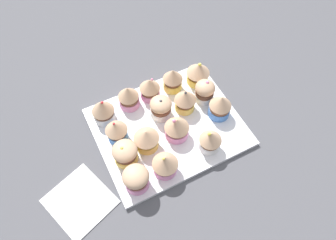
{
  "coord_description": "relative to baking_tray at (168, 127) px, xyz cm",
  "views": [
    {
      "loc": [
        -19.88,
        -39.0,
        74.73
      ],
      "look_at": [
        0.0,
        0.0,
        4.2
      ],
      "focal_mm": 33.71,
      "sensor_mm": 36.0,
      "label": 1
    }
  ],
  "objects": [
    {
      "name": "ground_plane",
      "position": [
        0.0,
        0.0,
        -2.1
      ],
      "size": [
        180.0,
        180.0,
        3.0
      ],
      "primitive_type": "cube",
      "color": "#4C4C51"
    },
    {
      "name": "baking_tray",
      "position": [
        0.0,
        0.0,
        0.0
      ],
      "size": [
        38.27,
        31.25,
        1.2
      ],
      "color": "silver",
      "rests_on": "ground_plane"
    },
    {
      "name": "cupcake_0",
      "position": [
        -14.17,
        -11.33,
        4.14
      ],
      "size": [
        6.36,
        6.36,
        6.78
      ],
      "color": "pink",
      "rests_on": "baking_tray"
    },
    {
      "name": "cupcake_1",
      "position": [
        -6.45,
        -11.13,
        4.41
      ],
      "size": [
        6.44,
        6.44,
        7.4
      ],
      "color": "pink",
      "rests_on": "baking_tray"
    },
    {
      "name": "cupcake_2",
      "position": [
        6.54,
        -10.53,
        4.32
      ],
      "size": [
        5.75,
        5.75,
        7.39
      ],
      "color": "white",
      "rests_on": "baking_tray"
    },
    {
      "name": "cupcake_3",
      "position": [
        -13.85,
        -3.93,
        3.86
      ],
      "size": [
        6.38,
        6.38,
        6.57
      ],
      "color": "#EFC651",
      "rests_on": "baking_tray"
    },
    {
      "name": "cupcake_4",
      "position": [
        -7.54,
        -2.81,
        4.36
      ],
      "size": [
        6.55,
        6.55,
        7.11
      ],
      "color": "#EFC651",
      "rests_on": "baking_tray"
    },
    {
      "name": "cupcake_5",
      "position": [
        0.79,
        -3.44,
        4.41
      ],
      "size": [
        6.46,
        6.46,
        7.72
      ],
      "color": "pink",
      "rests_on": "baking_tray"
    },
    {
      "name": "cupcake_6",
      "position": [
        14.24,
        -2.86,
        4.44
      ],
      "size": [
        5.96,
        5.96,
        7.6
      ],
      "color": "#477AC6",
      "rests_on": "baking_tray"
    },
    {
      "name": "cupcake_7",
      "position": [
        -13.37,
        2.83,
        4.27
      ],
      "size": [
        5.82,
        5.82,
        7.16
      ],
      "color": "#477AC6",
      "rests_on": "baking_tray"
    },
    {
      "name": "cupcake_8",
      "position": [
        -0.38,
        4.25,
        3.9
      ],
      "size": [
        5.9,
        5.9,
        6.74
      ],
      "color": "white",
      "rests_on": "baking_tray"
    },
    {
      "name": "cupcake_9",
      "position": [
        6.79,
        3.1,
        4.51
      ],
      "size": [
        5.9,
        5.9,
        7.67
      ],
      "color": "#EFC651",
      "rests_on": "baking_tray"
    },
    {
      "name": "cupcake_10",
      "position": [
        13.29,
        3.61,
        4.02
      ],
      "size": [
        5.54,
        5.54,
        7.1
      ],
      "color": "white",
      "rests_on": "baking_tray"
    },
    {
      "name": "cupcake_11",
      "position": [
        -14.29,
        10.03,
        4.5
      ],
      "size": [
        6.03,
        6.03,
        7.86
      ],
      "color": "white",
      "rests_on": "baking_tray"
    },
    {
      "name": "cupcake_12",
      "position": [
        -6.44,
        11.23,
        4.33
      ],
      "size": [
        5.74,
        5.74,
        7.39
      ],
      "color": "pink",
      "rests_on": "baking_tray"
    },
    {
      "name": "cupcake_13",
      "position": [
        0.42,
        11.2,
        4.34
      ],
      "size": [
        5.8,
        5.8,
        7.43
      ],
      "color": "pink",
      "rests_on": "baking_tray"
    },
    {
      "name": "cupcake_14",
      "position": [
        7.1,
        11.04,
        4.58
      ],
      "size": [
        5.7,
        5.7,
        7.65
      ],
      "color": "#EFC651",
      "rests_on": "baking_tray"
    },
    {
      "name": "cupcake_15",
      "position": [
        14.74,
        9.9,
        4.39
      ],
      "size": [
        6.69,
        6.69,
        7.55
      ],
      "color": "#EFC651",
      "rests_on": "baking_tray"
    },
    {
      "name": "napkin",
      "position": [
        -28.17,
        -8.61,
        -0.3
      ],
      "size": [
        17.44,
        18.01,
        0.6
      ],
      "primitive_type": "cube",
      "rotation": [
        0.0,
        0.0,
        0.34
      ],
      "color": "white",
      "rests_on": "ground_plane"
    }
  ]
}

